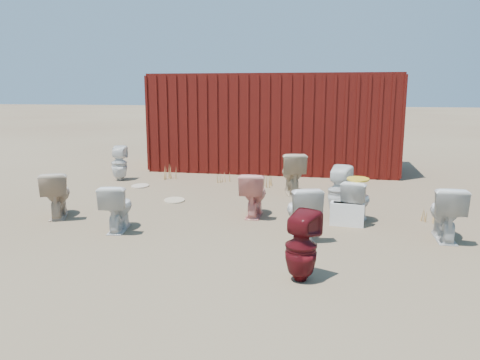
% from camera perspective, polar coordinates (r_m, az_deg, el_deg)
% --- Properties ---
extents(ground, '(100.00, 100.00, 0.00)m').
position_cam_1_polar(ground, '(7.31, -0.93, -5.12)').
color(ground, brown).
rests_on(ground, ground).
extents(shipping_container, '(6.00, 2.40, 2.40)m').
position_cam_1_polar(shipping_container, '(12.18, 4.28, 7.08)').
color(shipping_container, '#470C0B').
rests_on(shipping_container, ground).
extents(toilet_front_a, '(0.49, 0.73, 0.69)m').
position_cam_1_polar(toilet_front_a, '(7.04, -14.71, -3.21)').
color(toilet_front_a, silver).
rests_on(toilet_front_a, ground).
extents(toilet_front_pink, '(0.41, 0.71, 0.72)m').
position_cam_1_polar(toilet_front_pink, '(7.58, 1.70, -1.73)').
color(toilet_front_pink, pink).
rests_on(toilet_front_pink, ground).
extents(toilet_front_c, '(0.63, 0.82, 0.74)m').
position_cam_1_polar(toilet_front_c, '(6.53, 7.51, -3.83)').
color(toilet_front_c, silver).
rests_on(toilet_front_c, ground).
extents(toilet_front_maroon, '(0.46, 0.47, 0.77)m').
position_cam_1_polar(toilet_front_maroon, '(5.08, 7.47, -8.03)').
color(toilet_front_maroon, '#560E14').
rests_on(toilet_front_maroon, ground).
extents(toilet_front_e, '(0.42, 0.74, 0.76)m').
position_cam_1_polar(toilet_front_e, '(6.99, 23.76, -3.64)').
color(toilet_front_e, silver).
rests_on(toilet_front_e, ground).
extents(toilet_back_a, '(0.41, 0.42, 0.78)m').
position_cam_1_polar(toilet_back_a, '(10.89, -14.50, 1.99)').
color(toilet_back_a, white).
rests_on(toilet_back_a, ground).
extents(toilet_back_beige_left, '(0.68, 0.84, 0.75)m').
position_cam_1_polar(toilet_back_beige_left, '(8.07, -21.44, -1.61)').
color(toilet_back_beige_left, '#C0A88C').
rests_on(toilet_back_beige_left, ground).
extents(toilet_back_beige_right, '(0.63, 0.89, 0.82)m').
position_cam_1_polar(toilet_back_beige_right, '(9.26, 6.41, 0.88)').
color(toilet_back_beige_right, '#C9B493').
rests_on(toilet_back_beige_right, ground).
extents(toilet_back_yellowlid, '(0.55, 0.73, 0.66)m').
position_cam_1_polar(toilet_back_yellowlid, '(7.46, 14.07, -2.49)').
color(toilet_back_yellowlid, silver).
rests_on(toilet_back_yellowlid, ground).
extents(toilet_back_e, '(0.46, 0.46, 0.82)m').
position_cam_1_polar(toilet_back_e, '(7.76, 12.02, -1.30)').
color(toilet_back_e, white).
rests_on(toilet_back_e, ground).
extents(yellow_lid, '(0.34, 0.42, 0.02)m').
position_cam_1_polar(yellow_lid, '(7.39, 14.19, 0.11)').
color(yellow_lid, gold).
rests_on(yellow_lid, toilet_back_yellowlid).
extents(loose_tank, '(0.52, 0.25, 0.35)m').
position_cam_1_polar(loose_tank, '(7.27, 12.93, -4.08)').
color(loose_tank, white).
rests_on(loose_tank, ground).
extents(loose_lid_near, '(0.50, 0.58, 0.02)m').
position_cam_1_polar(loose_lid_near, '(8.74, -8.01, -2.46)').
color(loose_lid_near, '#C4B28E').
rests_on(loose_lid_near, ground).
extents(loose_lid_far, '(0.39, 0.49, 0.02)m').
position_cam_1_polar(loose_lid_far, '(10.14, -12.08, -0.71)').
color(loose_lid_far, '#C7AC90').
rests_on(loose_lid_far, ground).
extents(weed_clump_a, '(0.36, 0.36, 0.31)m').
position_cam_1_polar(weed_clump_a, '(10.76, -8.28, 0.85)').
color(weed_clump_a, '#AE8245').
rests_on(weed_clump_a, ground).
extents(weed_clump_b, '(0.32, 0.32, 0.26)m').
position_cam_1_polar(weed_clump_b, '(9.93, 3.11, -0.03)').
color(weed_clump_b, '#AE8245').
rests_on(weed_clump_b, ground).
extents(weed_clump_c, '(0.36, 0.36, 0.36)m').
position_cam_1_polar(weed_clump_c, '(9.85, 12.62, -0.09)').
color(weed_clump_c, '#AE8245').
rests_on(weed_clump_c, ground).
extents(weed_clump_d, '(0.30, 0.30, 0.22)m').
position_cam_1_polar(weed_clump_d, '(10.34, -2.20, 0.31)').
color(weed_clump_d, '#AE8245').
rests_on(weed_clump_d, ground).
extents(weed_clump_e, '(0.34, 0.34, 0.26)m').
position_cam_1_polar(weed_clump_e, '(10.31, 12.69, 0.14)').
color(weed_clump_e, '#AE8245').
rests_on(weed_clump_e, ground).
extents(weed_clump_f, '(0.28, 0.28, 0.24)m').
position_cam_1_polar(weed_clump_f, '(7.85, 22.22, -3.93)').
color(weed_clump_f, '#AE8245').
rests_on(weed_clump_f, ground).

